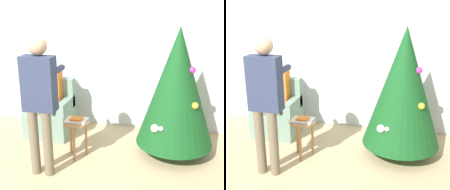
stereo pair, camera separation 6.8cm
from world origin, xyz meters
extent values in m
cube|color=silver|center=(0.00, 2.23, 1.35)|extent=(8.00, 0.06, 2.70)
cylinder|color=brown|center=(1.33, 1.38, 0.09)|extent=(0.10, 0.10, 0.18)
cone|color=#144C1E|center=(1.33, 1.38, 1.00)|extent=(1.09, 1.09, 1.66)
sphere|color=#B23399|center=(1.52, 1.31, 1.27)|extent=(0.09, 0.09, 0.09)
sphere|color=white|center=(1.16, 0.98, 0.54)|extent=(0.06, 0.06, 0.06)
sphere|color=white|center=(1.08, 1.01, 0.52)|extent=(0.11, 0.11, 0.11)
sphere|color=gold|center=(1.58, 1.14, 0.83)|extent=(0.09, 0.09, 0.09)
cube|color=gray|center=(-0.67, 1.60, 0.21)|extent=(0.69, 0.63, 0.43)
cube|color=gray|center=(-0.67, 1.85, 0.67)|extent=(0.69, 0.14, 0.48)
cube|color=gray|center=(-0.95, 1.60, 0.52)|extent=(0.12, 0.56, 0.19)
cube|color=gray|center=(-0.38, 1.60, 0.52)|extent=(0.12, 0.56, 0.19)
cylinder|color=#6B604C|center=(-0.77, 1.40, 0.21)|extent=(0.11, 0.11, 0.43)
cylinder|color=#6B604C|center=(-0.57, 1.40, 0.21)|extent=(0.11, 0.11, 0.43)
cube|color=#6B604C|center=(-0.67, 1.55, 0.49)|extent=(0.32, 0.40, 0.12)
cube|color=orange|center=(-0.67, 1.70, 0.80)|extent=(0.36, 0.20, 0.50)
sphere|color=tan|center=(-0.67, 1.70, 1.15)|extent=(0.20, 0.20, 0.20)
cylinder|color=#6B604C|center=(-0.38, 0.46, 0.43)|extent=(0.12, 0.12, 0.85)
cylinder|color=#6B604C|center=(-0.20, 0.46, 0.43)|extent=(0.12, 0.12, 0.85)
cube|color=#2D3856|center=(-0.29, 0.52, 1.19)|extent=(0.40, 0.20, 0.68)
sphere|color=tan|center=(-0.29, 0.55, 1.64)|extent=(0.23, 0.23, 0.23)
cylinder|color=#2D3856|center=(-0.46, 0.71, 1.33)|extent=(0.08, 0.30, 0.08)
cylinder|color=#2D3856|center=(-0.12, 0.71, 1.33)|extent=(0.08, 0.30, 0.08)
cube|color=white|center=(-0.12, 0.90, 1.33)|extent=(0.04, 0.14, 0.04)
cylinder|color=#A37547|center=(0.00, 0.99, 0.53)|extent=(0.38, 0.38, 0.03)
cylinder|color=#A37547|center=(0.00, 0.85, 0.26)|extent=(0.04, 0.04, 0.51)
cylinder|color=#A37547|center=(0.11, 1.05, 0.26)|extent=(0.04, 0.04, 0.51)
cylinder|color=#A37547|center=(-0.11, 1.05, 0.26)|extent=(0.04, 0.04, 0.51)
cube|color=silver|center=(0.00, 0.99, 0.55)|extent=(0.30, 0.24, 0.02)
cube|color=orange|center=(0.00, 0.99, 0.57)|extent=(0.17, 0.13, 0.02)
camera|label=1|loc=(1.32, -2.82, 2.22)|focal=50.00mm
camera|label=2|loc=(1.39, -2.80, 2.22)|focal=50.00mm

